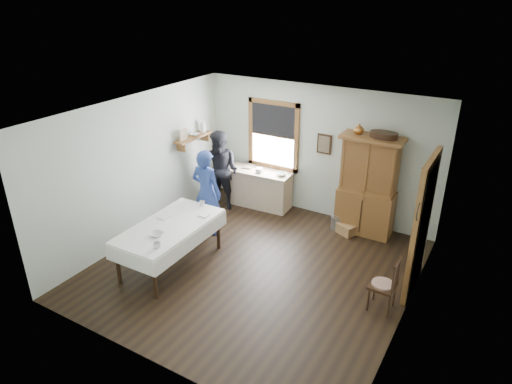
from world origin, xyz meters
TOP-DOWN VIEW (x-y plane):
  - room at (0.00, 0.00)m, footprint 5.01×5.01m
  - window at (-1.00, 2.46)m, footprint 1.18×0.07m
  - doorway at (2.46, 0.85)m, footprint 0.09×1.14m
  - wall_shelf at (-2.37, 1.54)m, footprint 0.24×1.00m
  - framed_picture at (0.15, 2.46)m, footprint 0.30×0.04m
  - rug_beater at (2.45, 0.30)m, footprint 0.01×0.27m
  - work_counter at (-1.17, 2.16)m, footprint 1.45×0.62m
  - china_hutch at (1.18, 2.19)m, footprint 1.15×0.55m
  - dining_table at (-1.29, -0.62)m, footprint 1.05×1.96m
  - spindle_chair at (2.17, 0.04)m, footprint 0.43×0.43m
  - pail at (0.70, 2.04)m, footprint 0.33×0.33m
  - wicker_basket at (0.93, 1.93)m, footprint 0.41×0.36m
  - woman_blue at (-1.43, 0.62)m, footprint 0.58×0.39m
  - figure_dark at (-1.82, 1.67)m, footprint 0.78×0.61m
  - table_cup_a at (-0.98, -1.28)m, footprint 0.15×0.15m
  - table_cup_b at (-1.25, 0.24)m, footprint 0.13×0.13m
  - table_bowl at (-1.23, -1.00)m, footprint 0.25×0.25m
  - counter_book at (-1.59, 2.23)m, footprint 0.22×0.27m
  - counter_bowl at (-0.63, 2.17)m, footprint 0.26×0.26m
  - shelf_bowl at (-2.37, 1.55)m, footprint 0.22×0.22m

SIDE VIEW (x-z plane):
  - wicker_basket at x=0.93m, z-range 0.00..0.20m
  - pail at x=0.70m, z-range 0.00..0.28m
  - dining_table at x=-1.29m, z-range 0.00..0.78m
  - work_counter at x=-1.17m, z-range 0.00..0.81m
  - spindle_chair at x=2.17m, z-range 0.00..0.89m
  - woman_blue at x=-1.43m, z-range 0.00..1.58m
  - figure_dark at x=-1.82m, z-range 0.00..1.58m
  - table_bowl at x=-1.23m, z-range 0.78..0.84m
  - table_cup_a at x=-0.98m, z-range 0.78..0.87m
  - counter_book at x=-1.59m, z-range 0.81..0.84m
  - table_cup_b at x=-1.25m, z-range 0.78..0.87m
  - counter_bowl at x=-0.63m, z-range 0.81..0.88m
  - china_hutch at x=1.18m, z-range 0.00..1.95m
  - doorway at x=2.46m, z-range 0.05..2.27m
  - room at x=0.00m, z-range 0.00..2.70m
  - framed_picture at x=0.15m, z-range 1.35..1.75m
  - wall_shelf at x=-2.37m, z-range 1.35..1.79m
  - shelf_bowl at x=-2.37m, z-range 1.57..1.62m
  - window at x=-1.00m, z-range 0.89..2.37m
  - rug_beater at x=2.45m, z-range 1.58..1.86m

